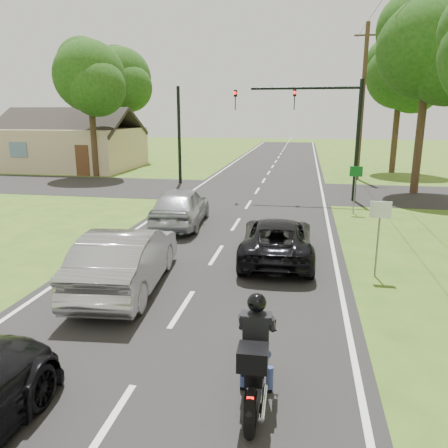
{
  "coord_description": "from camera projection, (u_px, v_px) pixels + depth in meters",
  "views": [
    {
      "loc": [
        2.64,
        -8.98,
        4.41
      ],
      "look_at": [
        0.43,
        3.0,
        1.3
      ],
      "focal_mm": 35.0,
      "sensor_mm": 36.0,
      "label": 1
    }
  ],
  "objects": [
    {
      "name": "utility_pole_far",
      "position": [
        362.0,
        102.0,
        28.72
      ],
      "size": [
        1.6,
        0.28,
        10.0
      ],
      "color": "#4B3722",
      "rests_on": "ground"
    },
    {
      "name": "tree_left_near",
      "position": [
        92.0,
        80.0,
        29.41
      ],
      "size": [
        5.12,
        4.96,
        9.22
      ],
      "color": "#332316",
      "rests_on": "ground"
    },
    {
      "name": "motorcycle_rider",
      "position": [
        255.0,
        362.0,
        6.65
      ],
      "size": [
        0.6,
        2.13,
        1.84
      ],
      "rotation": [
        0.0,
        0.0,
        0.03
      ],
      "color": "black",
      "rests_on": "ground"
    },
    {
      "name": "silver_suv",
      "position": [
        181.0,
        206.0,
        17.44
      ],
      "size": [
        2.17,
        4.69,
        1.55
      ],
      "primitive_type": "imported",
      "rotation": [
        0.0,
        0.0,
        3.22
      ],
      "color": "#ABAFB3",
      "rests_on": "road"
    },
    {
      "name": "road",
      "position": [
        243.0,
        214.0,
        19.64
      ],
      "size": [
        8.0,
        100.0,
        0.01
      ],
      "primitive_type": "cube",
      "color": "black",
      "rests_on": "ground"
    },
    {
      "name": "silver_sedan",
      "position": [
        126.0,
        258.0,
        11.12
      ],
      "size": [
        2.13,
        4.95,
        1.58
      ],
      "primitive_type": "imported",
      "rotation": [
        0.0,
        0.0,
        3.24
      ],
      "color": "#A2A2A7",
      "rests_on": "road"
    },
    {
      "name": "cross_road",
      "position": [
        257.0,
        191.0,
        25.35
      ],
      "size": [
        60.0,
        7.0,
        0.01
      ],
      "primitive_type": "cube",
      "color": "black",
      "rests_on": "ground"
    },
    {
      "name": "dark_suv",
      "position": [
        277.0,
        239.0,
        13.42
      ],
      "size": [
        2.32,
        4.68,
        1.28
      ],
      "primitive_type": "imported",
      "rotation": [
        0.0,
        0.0,
        3.19
      ],
      "color": "black",
      "rests_on": "road"
    },
    {
      "name": "sign_white",
      "position": [
        380.0,
        221.0,
        11.73
      ],
      "size": [
        0.55,
        0.07,
        2.12
      ],
      "color": "slate",
      "rests_on": "ground"
    },
    {
      "name": "traffic_signal",
      "position": [
        321.0,
        118.0,
        21.84
      ],
      "size": [
        6.38,
        0.44,
        6.0
      ],
      "color": "black",
      "rests_on": "ground"
    },
    {
      "name": "tree_left_far",
      "position": [
        123.0,
        81.0,
        39.1
      ],
      "size": [
        5.76,
        5.58,
        10.14
      ],
      "color": "#332316",
      "rests_on": "ground"
    },
    {
      "name": "sign_green",
      "position": [
        356.0,
        178.0,
        19.31
      ],
      "size": [
        0.55,
        0.07,
        2.12
      ],
      "color": "slate",
      "rests_on": "ground"
    },
    {
      "name": "ground",
      "position": [
        182.0,
        309.0,
        10.11
      ],
      "size": [
        140.0,
        140.0,
        0.0
      ],
      "primitive_type": "plane",
      "color": "#365A19",
      "rests_on": "ground"
    },
    {
      "name": "house",
      "position": [
        72.0,
        146.0,
        35.35
      ],
      "size": [
        10.2,
        8.0,
        4.84
      ],
      "color": "tan",
      "rests_on": "ground"
    },
    {
      "name": "signal_pole_far",
      "position": [
        179.0,
        136.0,
        27.43
      ],
      "size": [
        0.2,
        0.2,
        6.0
      ],
      "primitive_type": "cylinder",
      "color": "black",
      "rests_on": "ground"
    },
    {
      "name": "tree_row_d",
      "position": [
        436.0,
        53.0,
        22.64
      ],
      "size": [
        5.76,
        5.58,
        10.45
      ],
      "color": "#332316",
      "rests_on": "ground"
    },
    {
      "name": "tree_row_e",
      "position": [
        405.0,
        78.0,
        31.32
      ],
      "size": [
        5.28,
        5.12,
        9.61
      ],
      "color": "#332316",
      "rests_on": "ground"
    }
  ]
}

